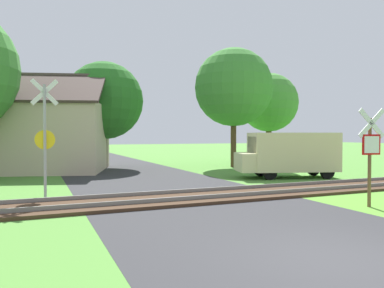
# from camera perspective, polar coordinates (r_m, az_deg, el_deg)

# --- Properties ---
(ground_plane) EXTENTS (160.00, 160.00, 0.00)m
(ground_plane) POSITION_cam_1_polar(r_m,az_deg,el_deg) (6.96, 22.68, -16.50)
(ground_plane) COLOR #4C8433
(road_asphalt) EXTENTS (7.05, 80.00, 0.01)m
(road_asphalt) POSITION_cam_1_polar(r_m,az_deg,el_deg) (8.42, 12.67, -13.24)
(road_asphalt) COLOR #2D2D30
(road_asphalt) RESTS_ON ground
(rail_track) EXTENTS (60.00, 2.60, 0.22)m
(rail_track) POSITION_cam_1_polar(r_m,az_deg,el_deg) (12.57, -0.34, -8.09)
(rail_track) COLOR #422D1E
(rail_track) RESTS_ON ground
(stop_sign_near) EXTENTS (0.87, 0.20, 2.91)m
(stop_sign_near) POSITION_cam_1_polar(r_m,az_deg,el_deg) (12.16, 25.54, -0.86)
(stop_sign_near) COLOR brown
(stop_sign_near) RESTS_ON ground
(crossing_sign_far) EXTENTS (0.88, 0.15, 3.97)m
(crossing_sign_far) POSITION_cam_1_polar(r_m,az_deg,el_deg) (13.15, -21.52, 1.61)
(crossing_sign_far) COLOR #9E9EA5
(crossing_sign_far) RESTS_ON ground
(house) EXTENTS (9.69, 8.61, 5.78)m
(house) POSITION_cam_1_polar(r_m,az_deg,el_deg) (23.94, -22.65, 1.23)
(house) COLOR #C6B293
(house) RESTS_ON ground
(tree_center) EXTENTS (5.02, 5.02, 6.87)m
(tree_center) POSITION_cam_1_polar(r_m,az_deg,el_deg) (25.06, -13.22, 6.44)
(tree_center) COLOR #513823
(tree_center) RESTS_ON ground
(tree_far) EXTENTS (4.68, 4.68, 7.08)m
(tree_far) POSITION_cam_1_polar(r_m,az_deg,el_deg) (30.78, 11.63, 6.17)
(tree_far) COLOR #513823
(tree_far) RESTS_ON ground
(tree_right) EXTENTS (5.16, 5.16, 7.87)m
(tree_right) POSITION_cam_1_polar(r_m,az_deg,el_deg) (25.18, 6.35, 8.55)
(tree_right) COLOR #513823
(tree_right) RESTS_ON ground
(mail_truck) EXTENTS (5.22, 3.17, 2.24)m
(mail_truck) POSITION_cam_1_polar(r_m,az_deg,el_deg) (19.24, 14.63, -1.31)
(mail_truck) COLOR beige
(mail_truck) RESTS_ON ground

